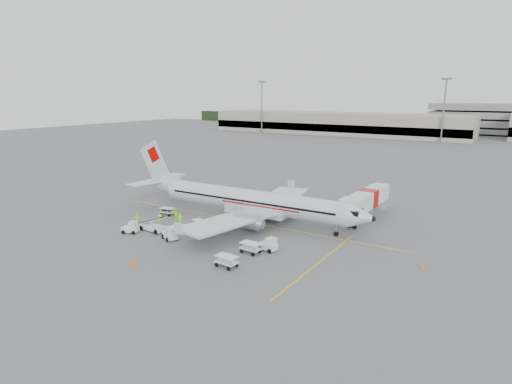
{
  "coord_description": "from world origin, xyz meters",
  "views": [
    {
      "loc": [
        30.5,
        -46.44,
        17.02
      ],
      "look_at": [
        0.0,
        2.0,
        3.8
      ],
      "focal_mm": 30.0,
      "sensor_mm": 36.0,
      "label": 1
    }
  ],
  "objects_px": {
    "belt_loader": "(153,221)",
    "tug_fore": "(268,244)",
    "tug_mid": "(170,233)",
    "tug_aft": "(130,227)",
    "jet_bridge": "(368,204)",
    "aircraft": "(252,186)"
  },
  "relations": [
    {
      "from": "jet_bridge",
      "to": "tug_aft",
      "type": "xyz_separation_m",
      "value": [
        -23.03,
        -22.14,
        -1.26
      ]
    },
    {
      "from": "jet_bridge",
      "to": "belt_loader",
      "type": "xyz_separation_m",
      "value": [
        -21.19,
        -20.03,
        -0.7
      ]
    },
    {
      "from": "tug_mid",
      "to": "tug_aft",
      "type": "height_order",
      "value": "tug_mid"
    },
    {
      "from": "tug_mid",
      "to": "belt_loader",
      "type": "bearing_deg",
      "value": -172.12
    },
    {
      "from": "jet_bridge",
      "to": "tug_fore",
      "type": "height_order",
      "value": "jet_bridge"
    },
    {
      "from": "belt_loader",
      "to": "tug_aft",
      "type": "height_order",
      "value": "belt_loader"
    },
    {
      "from": "belt_loader",
      "to": "jet_bridge",
      "type": "bearing_deg",
      "value": 46.7
    },
    {
      "from": "belt_loader",
      "to": "tug_mid",
      "type": "xyz_separation_m",
      "value": [
        4.08,
        -1.26,
        -0.48
      ]
    },
    {
      "from": "belt_loader",
      "to": "tug_fore",
      "type": "height_order",
      "value": "belt_loader"
    },
    {
      "from": "belt_loader",
      "to": "aircraft",
      "type": "bearing_deg",
      "value": 53.84
    },
    {
      "from": "aircraft",
      "to": "belt_loader",
      "type": "bearing_deg",
      "value": -130.6
    },
    {
      "from": "tug_fore",
      "to": "jet_bridge",
      "type": "bearing_deg",
      "value": 80.87
    },
    {
      "from": "belt_loader",
      "to": "tug_fore",
      "type": "relative_size",
      "value": 2.43
    },
    {
      "from": "jet_bridge",
      "to": "tug_aft",
      "type": "bearing_deg",
      "value": -134.03
    },
    {
      "from": "jet_bridge",
      "to": "tug_aft",
      "type": "relative_size",
      "value": 7.84
    },
    {
      "from": "jet_bridge",
      "to": "belt_loader",
      "type": "relative_size",
      "value": 3.15
    },
    {
      "from": "aircraft",
      "to": "jet_bridge",
      "type": "height_order",
      "value": "aircraft"
    },
    {
      "from": "aircraft",
      "to": "tug_fore",
      "type": "bearing_deg",
      "value": -49.47
    },
    {
      "from": "tug_mid",
      "to": "tug_aft",
      "type": "bearing_deg",
      "value": -146.81
    },
    {
      "from": "belt_loader",
      "to": "tug_aft",
      "type": "xyz_separation_m",
      "value": [
        -1.83,
        -2.11,
        -0.56
      ]
    },
    {
      "from": "aircraft",
      "to": "jet_bridge",
      "type": "bearing_deg",
      "value": 36.43
    },
    {
      "from": "belt_loader",
      "to": "tug_mid",
      "type": "relative_size",
      "value": 2.23
    }
  ]
}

